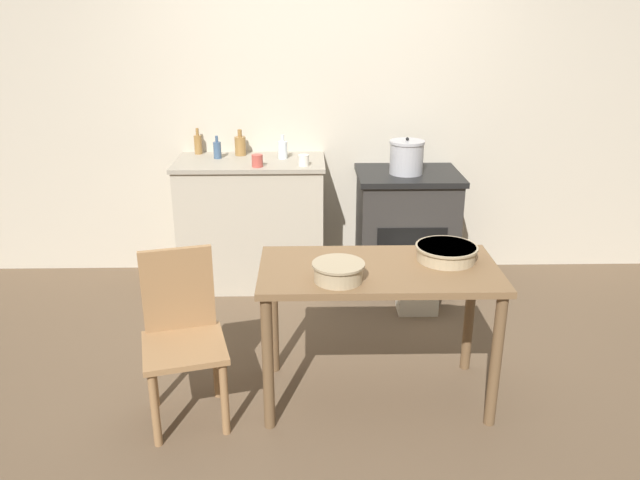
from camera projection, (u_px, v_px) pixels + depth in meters
name	position (u px, v px, depth m)	size (l,w,h in m)	color
ground_plane	(322.00, 369.00, 3.66)	(14.00, 14.00, 0.00)	brown
wall_back	(317.00, 108.00, 4.69)	(8.00, 0.07, 2.55)	beige
counter_cabinet	(252.00, 222.00, 4.67)	(1.08, 0.59, 0.95)	#B2A893
stove	(406.00, 228.00, 4.69)	(0.75, 0.63, 0.86)	#2D2B28
work_table	(378.00, 288.00, 3.19)	(1.21, 0.62, 0.76)	brown
chair	(182.00, 332.00, 3.12)	(0.49, 0.49, 0.87)	#997047
flour_sack	(418.00, 287.00, 4.29)	(0.27, 0.19, 0.36)	beige
stock_pot	(407.00, 157.00, 4.46)	(0.25, 0.25, 0.26)	#A8A8AD
mixing_bowl_large	(446.00, 252.00, 3.23)	(0.32, 0.32, 0.08)	tan
mixing_bowl_small	(338.00, 271.00, 2.98)	(0.25, 0.25, 0.09)	tan
bottle_far_left	(283.00, 149.00, 4.52)	(0.07, 0.07, 0.17)	silver
bottle_left	(240.00, 145.00, 4.62)	(0.08, 0.08, 0.19)	olive
bottle_mid_left	(217.00, 150.00, 4.53)	(0.06, 0.06, 0.17)	#3D5675
bottle_center_left	(198.00, 144.00, 4.67)	(0.06, 0.06, 0.19)	olive
cup_center	(304.00, 160.00, 4.33)	(0.07, 0.07, 0.08)	silver
cup_center_right	(257.00, 161.00, 4.30)	(0.08, 0.08, 0.09)	#B74C42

